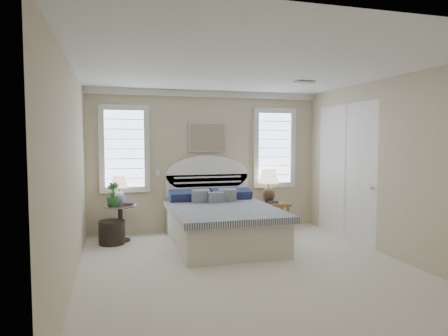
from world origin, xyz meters
TOP-DOWN VIEW (x-y plane):
  - floor at (0.00, 0.00)m, footprint 4.50×5.00m
  - ceiling at (0.00, 0.00)m, footprint 4.50×5.00m
  - wall_back at (0.00, 2.50)m, footprint 4.50×0.02m
  - wall_left at (-2.25, 0.00)m, footprint 0.02×5.00m
  - wall_right at (2.25, 0.00)m, footprint 0.02×5.00m
  - crown_molding at (0.00, 2.46)m, footprint 4.50×0.08m
  - hvac_vent at (1.20, 0.80)m, footprint 0.30×0.20m
  - switch_plate at (-0.95, 2.48)m, footprint 0.08×0.01m
  - window_left at (-1.55, 2.48)m, footprint 0.90×0.06m
  - window_right at (1.40, 2.48)m, footprint 0.90×0.06m
  - painting at (0.00, 2.46)m, footprint 0.74×0.04m
  - closet_door at (2.23, 1.20)m, footprint 0.02×1.80m
  - bed at (0.00, 1.46)m, footprint 1.72×2.28m
  - side_table_left at (-1.65, 2.05)m, footprint 0.56×0.56m
  - nightstand_right at (1.30, 2.15)m, footprint 0.50×0.40m
  - floor_pot at (-1.80, 1.90)m, footprint 0.55×0.55m
  - lamp_left at (-1.66, 2.18)m, footprint 0.40×0.40m
  - lamp_right at (1.20, 2.26)m, footprint 0.43×0.43m
  - potted_plant at (-1.77, 1.98)m, footprint 0.31×0.31m
  - books_left at (-1.52, 2.02)m, footprint 0.19×0.16m
  - books_right at (1.23, 2.11)m, footprint 0.18×0.13m

SIDE VIEW (x-z plane):
  - floor at x=0.00m, z-range -0.01..0.01m
  - floor_pot at x=-1.80m, z-range 0.00..0.40m
  - bed at x=0.00m, z-range -0.35..1.12m
  - nightstand_right at x=1.30m, z-range 0.12..0.65m
  - side_table_left at x=-1.65m, z-range 0.07..0.70m
  - books_right at x=1.23m, z-range 0.53..0.58m
  - books_left at x=-1.52m, z-range 0.63..0.67m
  - potted_plant at x=-1.77m, z-range 0.63..1.04m
  - lamp_right at x=1.20m, z-range 0.60..1.28m
  - lamp_left at x=-1.66m, z-range 0.69..1.21m
  - switch_plate at x=-0.95m, z-range 1.09..1.21m
  - closet_door at x=2.23m, z-range 0.00..2.40m
  - wall_back at x=0.00m, z-range 0.00..2.70m
  - wall_left at x=-2.25m, z-range 0.00..2.70m
  - wall_right at x=2.25m, z-range 0.00..2.70m
  - window_left at x=-1.55m, z-range 0.80..2.40m
  - window_right at x=1.40m, z-range 0.80..2.40m
  - painting at x=0.00m, z-range 1.53..2.11m
  - crown_molding at x=0.00m, z-range 2.58..2.70m
  - hvac_vent at x=1.20m, z-range 2.67..2.69m
  - ceiling at x=0.00m, z-range 2.70..2.71m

